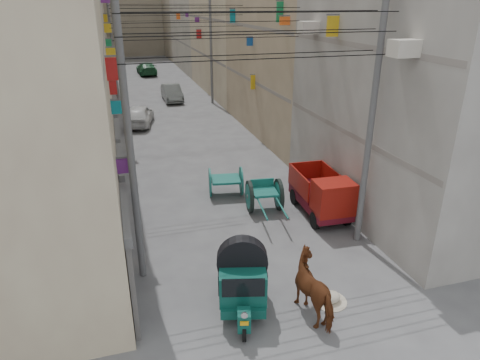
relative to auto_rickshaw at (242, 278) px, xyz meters
name	(u,v)px	position (x,y,z in m)	size (l,w,h in m)	color
building_row_left	(51,15)	(-6.81, 30.37, 5.51)	(8.00, 62.00, 14.00)	beige
building_row_right	(243,14)	(9.18, 30.37, 5.51)	(8.00, 62.00, 14.00)	#A4A09A
end_cap_building	(131,8)	(1.18, 62.24, 5.55)	(22.00, 10.00, 13.00)	#9E927C
shutters_left	(122,176)	(-2.74, 6.62, 0.54)	(0.18, 14.40, 2.88)	#4B4C50
signboards	(177,73)	(1.17, 17.90, 2.48)	(8.22, 40.52, 5.67)	#69217B
ac_units	(355,5)	(4.83, 3.91, 6.48)	(0.70, 6.55, 3.35)	beige
utility_poles	(190,76)	(1.18, 13.24, 3.05)	(7.40, 22.20, 8.00)	#555658
overhead_cables	(198,20)	(1.18, 10.64, 5.82)	(7.40, 22.52, 1.12)	black
auto_rickshaw	(242,278)	(0.00, 0.00, 0.00)	(1.68, 2.37, 1.61)	black
tonga_cart	(264,195)	(2.47, 5.26, -0.30)	(1.43, 2.86, 1.24)	black
mini_truck	(324,198)	(4.36, 4.01, -0.10)	(1.54, 3.19, 1.76)	black
second_cart	(226,181)	(1.39, 7.04, -0.31)	(1.54, 1.41, 1.21)	#166057
feed_sack	(330,297)	(2.36, -0.45, -0.81)	(0.58, 0.46, 0.29)	beige
horse	(317,288)	(1.77, -0.76, -0.17)	(0.85, 1.86, 1.57)	brown
distant_car_white	(139,115)	(-1.25, 19.24, -0.29)	(1.56, 3.88, 1.32)	silver
distant_car_grey	(172,93)	(1.81, 25.93, -0.30)	(1.37, 3.92, 1.29)	#515554
distant_car_green	(147,68)	(1.02, 40.02, -0.29)	(1.85, 4.54, 1.32)	#1E5831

